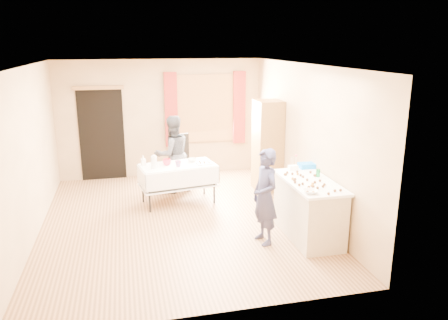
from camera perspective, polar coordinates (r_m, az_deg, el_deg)
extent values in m
cube|color=#9E7047|center=(7.59, -5.94, -7.88)|extent=(4.50, 5.50, 0.02)
cube|color=white|center=(7.00, -6.53, 12.28)|extent=(4.50, 5.50, 0.02)
cube|color=tan|center=(9.88, -8.21, 5.37)|extent=(4.50, 0.02, 2.60)
cube|color=tan|center=(4.57, -1.91, -5.96)|extent=(4.50, 0.02, 2.60)
cube|color=tan|center=(7.28, -24.16, 0.72)|extent=(0.02, 5.50, 2.60)
cube|color=tan|center=(7.77, 10.56, 2.64)|extent=(0.02, 5.50, 2.60)
cube|color=olive|center=(9.94, -2.45, 6.74)|extent=(1.32, 0.06, 1.52)
cube|color=white|center=(9.93, -2.43, 6.73)|extent=(1.20, 0.02, 1.40)
cube|color=maroon|center=(9.78, -6.91, 6.50)|extent=(0.28, 0.06, 1.65)
cube|color=maroon|center=(10.06, 2.01, 6.85)|extent=(0.28, 0.06, 1.65)
cube|color=black|center=(9.88, -15.67, 3.19)|extent=(0.95, 0.04, 2.00)
cube|color=olive|center=(9.70, -16.10, 9.06)|extent=(1.05, 0.06, 0.08)
cube|color=brown|center=(8.87, 5.71, 1.85)|extent=(0.50, 0.60, 1.84)
cube|color=#BBAF95|center=(6.93, 10.96, -6.45)|extent=(0.63, 1.39, 0.86)
cube|color=white|center=(6.78, 11.15, -2.83)|extent=(0.69, 1.45, 0.04)
cube|color=white|center=(8.16, -6.06, -0.73)|extent=(1.45, 0.89, 0.04)
cube|color=black|center=(9.13, -5.33, -0.60)|extent=(0.56, 0.56, 0.06)
cube|color=black|center=(9.24, -5.91, 1.43)|extent=(0.44, 0.17, 0.64)
imported|color=#232345|center=(6.52, 5.39, -4.80)|extent=(0.66, 0.55, 1.46)
imported|color=black|center=(8.80, -6.74, 0.75)|extent=(1.10, 1.03, 1.56)
cylinder|color=#157C36|center=(6.98, 12.18, -1.66)|extent=(0.08, 0.08, 0.12)
imported|color=white|center=(6.21, 11.22, -4.06)|extent=(0.28, 0.28, 0.05)
cube|color=white|center=(7.26, 9.01, -1.01)|extent=(0.15, 0.10, 0.08)
cube|color=#0C7AF0|center=(7.44, 10.89, -0.71)|extent=(0.30, 0.21, 0.08)
cylinder|color=silver|center=(7.94, -9.13, -0.31)|extent=(0.13, 0.13, 0.22)
imported|color=#DD2945|center=(8.12, -7.48, -0.27)|extent=(0.17, 0.17, 0.12)
imported|color=red|center=(8.00, -5.99, -0.48)|extent=(0.14, 0.14, 0.11)
imported|color=white|center=(8.34, -4.18, 0.01)|extent=(0.19, 0.19, 0.05)
cube|color=white|center=(8.16, -2.58, -0.42)|extent=(0.31, 0.24, 0.02)
imported|color=white|center=(8.18, -10.51, -0.06)|extent=(0.11, 0.11, 0.18)
sphere|color=#3F2314|center=(6.48, 11.39, -3.30)|extent=(0.04, 0.04, 0.04)
sphere|color=#371D0B|center=(6.40, 12.12, -3.57)|extent=(0.04, 0.04, 0.04)
sphere|color=#371D0B|center=(6.73, 12.41, -2.65)|extent=(0.04, 0.04, 0.04)
sphere|color=#371D0B|center=(6.74, 10.81, -2.55)|extent=(0.04, 0.04, 0.04)
sphere|color=#371D0B|center=(7.14, 11.23, -1.56)|extent=(0.04, 0.04, 0.04)
sphere|color=#371D0B|center=(6.33, 14.28, -3.90)|extent=(0.04, 0.04, 0.04)
sphere|color=#3F2314|center=(6.76, 8.94, -2.41)|extent=(0.04, 0.04, 0.04)
sphere|color=#371D0B|center=(7.06, 8.26, -1.61)|extent=(0.04, 0.04, 0.04)
sphere|color=#371D0B|center=(6.48, 9.81, -3.21)|extent=(0.04, 0.04, 0.04)
sphere|color=#371D0B|center=(6.88, 10.28, -2.16)|extent=(0.04, 0.04, 0.04)
sphere|color=#371D0B|center=(6.98, 11.88, -1.97)|extent=(0.04, 0.04, 0.04)
sphere|color=#371D0B|center=(6.65, 11.79, -2.84)|extent=(0.04, 0.04, 0.04)
sphere|color=#3F2314|center=(7.01, 9.60, -1.79)|extent=(0.04, 0.04, 0.04)
sphere|color=#371D0B|center=(6.57, 12.98, -3.13)|extent=(0.04, 0.04, 0.04)
sphere|color=#371D0B|center=(6.68, 9.18, -2.62)|extent=(0.04, 0.04, 0.04)
sphere|color=#371D0B|center=(6.43, 11.58, -3.44)|extent=(0.04, 0.04, 0.04)
sphere|color=#371D0B|center=(6.37, 14.98, -3.83)|extent=(0.04, 0.04, 0.04)
sphere|color=#371D0B|center=(6.96, 7.96, -1.85)|extent=(0.04, 0.04, 0.04)
sphere|color=#3F2314|center=(6.19, 11.60, -4.17)|extent=(0.04, 0.04, 0.04)
sphere|color=#371D0B|center=(6.18, 10.85, -4.16)|extent=(0.04, 0.04, 0.04)
sphere|color=#371D0B|center=(6.41, 11.02, -3.49)|extent=(0.04, 0.04, 0.04)
sphere|color=#371D0B|center=(7.13, 9.54, -1.51)|extent=(0.04, 0.04, 0.04)
sphere|color=#371D0B|center=(6.48, 12.80, -3.36)|extent=(0.04, 0.04, 0.04)
sphere|color=#371D0B|center=(7.00, 8.92, -1.78)|extent=(0.04, 0.04, 0.04)
sphere|color=#3F2314|center=(6.35, 10.96, -3.66)|extent=(0.04, 0.04, 0.04)
sphere|color=#371D0B|center=(6.73, 9.28, -2.49)|extent=(0.04, 0.04, 0.04)
sphere|color=#371D0B|center=(6.98, 11.74, -1.97)|extent=(0.04, 0.04, 0.04)
sphere|color=#371D0B|center=(6.96, 9.98, -1.94)|extent=(0.04, 0.04, 0.04)
sphere|color=#371D0B|center=(6.95, 8.08, -1.87)|extent=(0.04, 0.04, 0.04)
sphere|color=#371D0B|center=(6.19, 13.50, -4.29)|extent=(0.04, 0.04, 0.04)
sphere|color=#3F2314|center=(6.56, 11.50, -3.07)|extent=(0.04, 0.04, 0.04)
sphere|color=#371D0B|center=(6.59, 9.27, -2.86)|extent=(0.04, 0.04, 0.04)
sphere|color=#371D0B|center=(6.54, 10.24, -3.06)|extent=(0.04, 0.04, 0.04)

